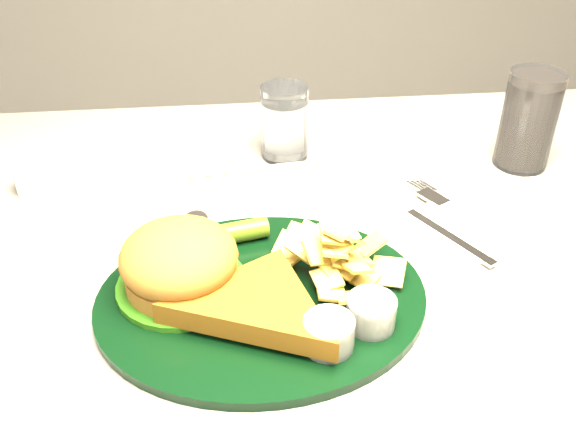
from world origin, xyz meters
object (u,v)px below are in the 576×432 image
(water_glass, at_px, (285,122))
(cola_glass, at_px, (529,120))
(fork_napkin, at_px, (447,232))
(dinner_plate, at_px, (261,273))

(water_glass, bearing_deg, cola_glass, -10.17)
(cola_glass, xyz_separation_m, fork_napkin, (-0.15, -0.16, -0.06))
(dinner_plate, relative_size, cola_glass, 2.51)
(water_glass, xyz_separation_m, cola_glass, (0.32, -0.06, 0.01))
(water_glass, xyz_separation_m, fork_napkin, (0.17, -0.21, -0.05))
(water_glass, distance_m, cola_glass, 0.32)
(dinner_plate, relative_size, fork_napkin, 1.97)
(dinner_plate, xyz_separation_m, cola_glass, (0.37, 0.25, 0.03))
(water_glass, bearing_deg, fork_napkin, -51.96)
(cola_glass, bearing_deg, water_glass, 169.83)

